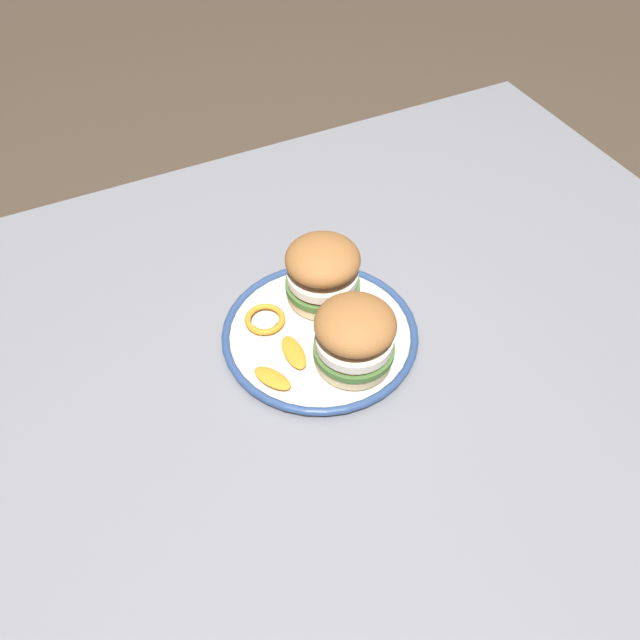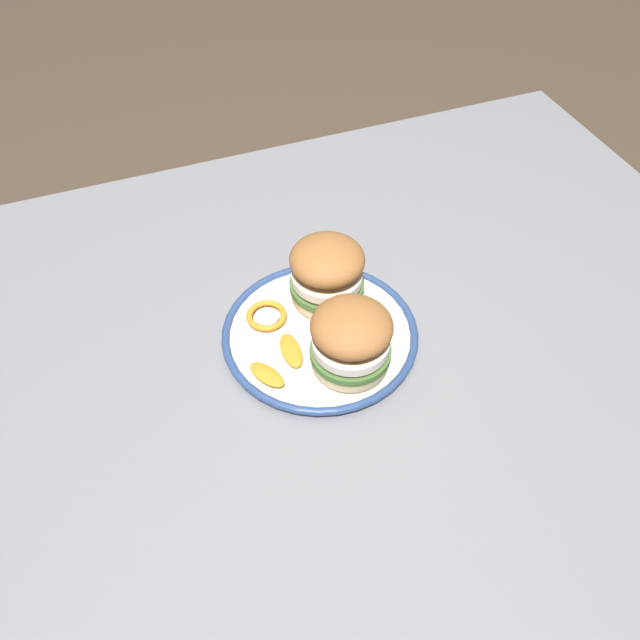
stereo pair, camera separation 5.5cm
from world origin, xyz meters
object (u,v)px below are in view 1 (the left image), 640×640
dinner_plate (320,334)px  sandwich_half_right (355,336)px  sandwich_half_left (323,271)px  dining_table (313,391)px

dinner_plate → sandwich_half_right: bearing=104.8°
sandwich_half_left → sandwich_half_right: same height
dinner_plate → sandwich_half_left: 0.09m
dining_table → sandwich_half_left: bearing=-123.2°
dining_table → sandwich_half_right: (-0.04, 0.04, 0.15)m
sandwich_half_left → dining_table: bearing=56.8°
sandwich_half_right → dining_table: bearing=-40.8°
dining_table → dinner_plate: (-0.03, -0.03, 0.09)m
dining_table → sandwich_half_right: sandwich_half_right is taller
dinner_plate → sandwich_half_left: sandwich_half_left is taller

